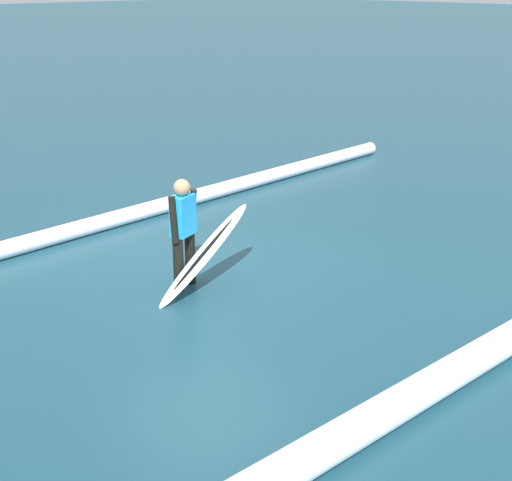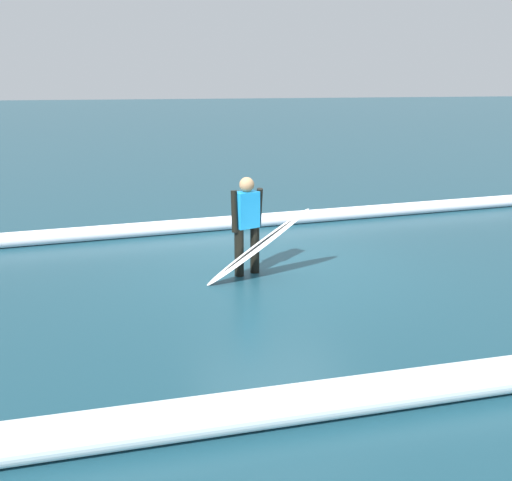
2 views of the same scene
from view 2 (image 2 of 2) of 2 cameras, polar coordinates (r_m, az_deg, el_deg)
name	(u,v)px [view 2 (image 2 of 2)]	position (r m, az deg, el deg)	size (l,w,h in m)	color
ground_plane	(277,266)	(9.07, 2.10, -2.52)	(186.43, 186.43, 0.00)	#183F4E
surfer	(247,221)	(8.45, -0.92, 2.00)	(0.50, 0.30, 1.48)	black
surfboard	(259,246)	(8.28, 0.25, -0.60)	(1.60, 0.34, 1.05)	white
wave_crest_foreground	(136,230)	(10.94, -11.88, 1.04)	(0.27, 0.27, 19.00)	white
wave_crest_midground	(339,398)	(5.18, 8.33, -15.28)	(0.34, 0.34, 17.67)	white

